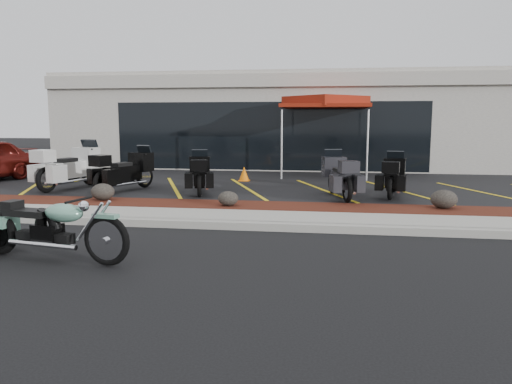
% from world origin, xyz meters
% --- Properties ---
extents(ground, '(90.00, 90.00, 0.00)m').
position_xyz_m(ground, '(0.00, 0.00, 0.00)').
color(ground, black).
rests_on(ground, ground).
extents(curb, '(24.00, 0.25, 0.15)m').
position_xyz_m(curb, '(0.00, 0.90, 0.07)').
color(curb, gray).
rests_on(curb, ground).
extents(sidewalk, '(24.00, 1.20, 0.15)m').
position_xyz_m(sidewalk, '(0.00, 1.60, 0.07)').
color(sidewalk, gray).
rests_on(sidewalk, ground).
extents(mulch_bed, '(24.00, 1.20, 0.16)m').
position_xyz_m(mulch_bed, '(0.00, 2.80, 0.08)').
color(mulch_bed, '#39120D').
rests_on(mulch_bed, ground).
extents(upper_lot, '(26.00, 9.60, 0.15)m').
position_xyz_m(upper_lot, '(0.00, 8.20, 0.07)').
color(upper_lot, black).
rests_on(upper_lot, ground).
extents(dealership_building, '(18.00, 8.16, 4.00)m').
position_xyz_m(dealership_building, '(0.00, 14.47, 2.01)').
color(dealership_building, gray).
rests_on(dealership_building, ground).
extents(boulder_left, '(0.58, 0.48, 0.41)m').
position_xyz_m(boulder_left, '(-3.17, 2.95, 0.37)').
color(boulder_left, black).
rests_on(boulder_left, mulch_bed).
extents(boulder_mid, '(0.48, 0.40, 0.34)m').
position_xyz_m(boulder_mid, '(0.06, 2.61, 0.33)').
color(boulder_mid, black).
rests_on(boulder_mid, mulch_bed).
extents(boulder_right, '(0.59, 0.49, 0.42)m').
position_xyz_m(boulder_right, '(4.92, 2.99, 0.37)').
color(boulder_right, black).
rests_on(boulder_right, mulch_bed).
extents(hero_cruiser, '(2.94, 1.23, 1.01)m').
position_xyz_m(hero_cruiser, '(-0.81, -1.85, 0.50)').
color(hero_cruiser, '#659E85').
rests_on(hero_cruiser, ground).
extents(touring_white, '(1.47, 2.55, 1.39)m').
position_xyz_m(touring_white, '(-4.82, 5.61, 0.85)').
color(touring_white, silver).
rests_on(touring_white, upper_lot).
extents(touring_black_front, '(1.60, 2.29, 1.25)m').
position_xyz_m(touring_black_front, '(-3.00, 5.35, 0.77)').
color(touring_black_front, black).
rests_on(touring_black_front, upper_lot).
extents(touring_black_mid, '(1.21, 2.10, 1.15)m').
position_xyz_m(touring_black_mid, '(-1.29, 5.21, 0.72)').
color(touring_black_mid, black).
rests_on(touring_black_mid, upper_lot).
extents(touring_grey, '(1.25, 2.20, 1.20)m').
position_xyz_m(touring_grey, '(2.45, 4.95, 0.75)').
color(touring_grey, '#2A2A2F').
rests_on(touring_grey, upper_lot).
extents(touring_black_rear, '(1.10, 2.07, 1.14)m').
position_xyz_m(touring_black_rear, '(4.13, 5.44, 0.72)').
color(touring_black_rear, black).
rests_on(touring_black_rear, upper_lot).
extents(traffic_cone, '(0.45, 0.45, 0.46)m').
position_xyz_m(traffic_cone, '(-0.39, 7.39, 0.38)').
color(traffic_cone, orange).
rests_on(traffic_cone, upper_lot).
extents(popup_canopy, '(3.60, 3.60, 2.79)m').
position_xyz_m(popup_canopy, '(2.17, 9.46, 2.69)').
color(popup_canopy, silver).
rests_on(popup_canopy, upper_lot).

